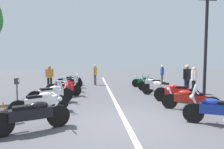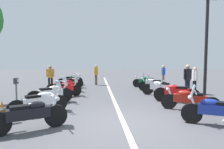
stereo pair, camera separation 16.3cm
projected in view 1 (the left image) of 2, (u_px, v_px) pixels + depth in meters
name	position (u px, v px, depth m)	size (l,w,h in m)	color
ground_plane	(126.00, 122.00, 5.77)	(80.00, 80.00, 0.00)	#4C4C51
lane_centre_stripe	(111.00, 94.00, 10.81)	(22.34, 0.16, 0.01)	beige
motorcycle_left_row_0	(32.00, 115.00, 5.00)	(1.08, 1.96, 1.01)	black
motorcycle_left_row_1	(42.00, 102.00, 6.62)	(1.30, 1.83, 1.20)	black
motorcycle_left_row_2	(52.00, 94.00, 8.19)	(1.26, 1.80, 1.23)	black
motorcycle_left_row_3	(64.00, 89.00, 9.81)	(1.08, 1.90, 1.20)	black
motorcycle_left_row_4	(64.00, 85.00, 11.21)	(1.11, 1.96, 1.20)	black
motorcycle_left_row_5	(69.00, 82.00, 12.89)	(1.21, 1.83, 0.99)	black
motorcycle_left_row_6	(70.00, 80.00, 14.37)	(1.37, 1.84, 1.00)	black
motorcycle_right_row_0	(216.00, 110.00, 5.51)	(1.03, 1.85, 1.20)	black
motorcycle_right_row_1	(190.00, 99.00, 7.13)	(1.23, 1.93, 0.99)	black
motorcycle_right_row_2	(176.00, 92.00, 8.65)	(1.00, 1.99, 1.02)	black
motorcycle_right_row_3	(160.00, 87.00, 10.29)	(1.30, 1.88, 1.21)	black
motorcycle_right_row_4	(152.00, 84.00, 11.92)	(0.98, 1.87, 1.20)	black
motorcycle_right_row_5	(146.00, 82.00, 13.41)	(1.25, 1.91, 0.99)	black
street_lamp_twin_globe	(206.00, 28.00, 8.67)	(0.32, 1.22, 5.17)	black
parking_meter	(17.00, 88.00, 6.96)	(0.18, 0.13, 1.29)	slate
traffic_cone_0	(185.00, 90.00, 10.34)	(0.36, 0.36, 0.61)	orange
traffic_cone_2	(3.00, 110.00, 6.11)	(0.36, 0.36, 0.61)	orange
bystander_0	(187.00, 77.00, 10.27)	(0.32, 0.52, 1.76)	#1E2338
bystander_1	(49.00, 76.00, 12.46)	(0.32, 0.50, 1.64)	black
bystander_2	(95.00, 73.00, 14.90)	(0.50, 0.32, 1.69)	brown
bystander_3	(194.00, 78.00, 10.97)	(0.53, 0.32, 1.59)	black
bystander_4	(162.00, 73.00, 15.41)	(0.46, 0.33, 1.62)	brown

